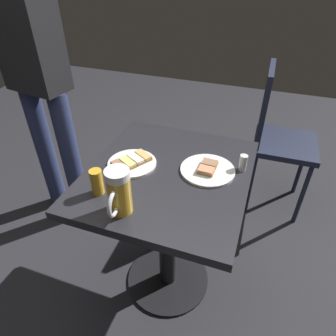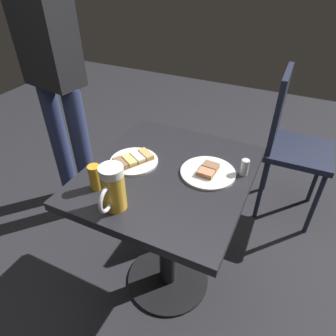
{
  "view_description": "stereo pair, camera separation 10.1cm",
  "coord_description": "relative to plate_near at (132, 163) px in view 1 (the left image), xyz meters",
  "views": [
    {
      "loc": [
        0.92,
        0.33,
        1.48
      ],
      "look_at": [
        0.0,
        0.0,
        0.76
      ],
      "focal_mm": 32.05,
      "sensor_mm": 36.0,
      "label": 1
    },
    {
      "loc": [
        0.88,
        0.42,
        1.48
      ],
      "look_at": [
        0.0,
        0.0,
        0.76
      ],
      "focal_mm": 32.05,
      "sensor_mm": 36.0,
      "label": 2
    }
  ],
  "objects": [
    {
      "name": "ground_plane",
      "position": [
        -0.0,
        0.16,
        -0.75
      ],
      "size": [
        6.0,
        6.0,
        0.0
      ],
      "primitive_type": "plane",
      "color": "#28282D"
    },
    {
      "name": "cafe_table",
      "position": [
        -0.0,
        0.16,
        -0.19
      ],
      "size": [
        0.72,
        0.65,
        0.74
      ],
      "color": "black",
      "rests_on": "ground_plane"
    },
    {
      "name": "plate_near",
      "position": [
        0.0,
        0.0,
        0.0
      ],
      "size": [
        0.21,
        0.21,
        0.03
      ],
      "color": "white",
      "rests_on": "cafe_table"
    },
    {
      "name": "plate_far",
      "position": [
        -0.06,
        0.31,
        -0.0
      ],
      "size": [
        0.22,
        0.22,
        0.03
      ],
      "color": "white",
      "rests_on": "cafe_table"
    },
    {
      "name": "beer_mug",
      "position": [
        0.26,
        0.08,
        0.08
      ],
      "size": [
        0.14,
        0.08,
        0.17
      ],
      "color": "gold",
      "rests_on": "cafe_table"
    },
    {
      "name": "beer_glass_small",
      "position": [
        0.2,
        -0.04,
        0.04
      ],
      "size": [
        0.05,
        0.05,
        0.1
      ],
      "primitive_type": "cylinder",
      "color": "gold",
      "rests_on": "cafe_table"
    },
    {
      "name": "salt_shaker",
      "position": [
        -0.12,
        0.44,
        0.02
      ],
      "size": [
        0.03,
        0.03,
        0.07
      ],
      "primitive_type": "cylinder",
      "color": "silver",
      "rests_on": "cafe_table"
    },
    {
      "name": "cafe_chair",
      "position": [
        -0.85,
        0.58,
        -0.2
      ],
      "size": [
        0.39,
        0.39,
        0.95
      ],
      "rotation": [
        0.0,
        0.0,
        0.02
      ],
      "color": "#1E2338",
      "rests_on": "ground_plane"
    },
    {
      "name": "patron_standing",
      "position": [
        -0.32,
        -0.68,
        0.2
      ],
      "size": [
        0.23,
        0.34,
        1.65
      ],
      "rotation": [
        0.0,
        0.0,
        1.41
      ],
      "color": "navy",
      "rests_on": "ground_plane"
    }
  ]
}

